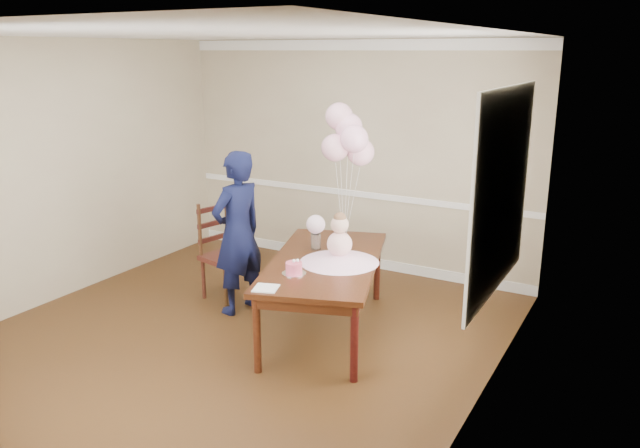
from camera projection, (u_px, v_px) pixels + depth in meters
The scene contains 49 objects.
floor at pixel (230, 342), 5.70m from camera, with size 4.50×5.00×0.00m, color #341D0D.
ceiling at pixel (217, 34), 4.98m from camera, with size 4.50×5.00×0.02m, color white.
wall_back at pixel (353, 156), 7.44m from camera, with size 4.50×0.02×2.70m, color tan.
wall_left at pixel (49, 174), 6.40m from camera, with size 0.02×5.00×2.70m, color tan.
wall_right at pixel (486, 235), 4.28m from camera, with size 0.02×5.00×2.70m, color tan.
chair_rail_trim at pixel (352, 193), 7.55m from camera, with size 4.50×0.02×0.07m, color white.
crown_molding at pixel (354, 45), 7.09m from camera, with size 4.50×0.02×0.12m, color white.
baseboard_trim at pixel (351, 259), 7.78m from camera, with size 4.50×0.02×0.12m, color white.
window_frame at pixel (502, 192), 4.66m from camera, with size 0.02×1.66×1.56m, color white.
window_blinds at pixel (500, 192), 4.67m from camera, with size 0.01×1.50×1.40m, color white.
dining_table_top at pixel (325, 262), 5.74m from camera, with size 0.95×1.91×0.05m, color black.
table_apron at pixel (325, 269), 5.76m from camera, with size 0.86×1.81×0.10m, color black.
table_leg_fl at pixel (257, 335), 5.08m from camera, with size 0.07×0.07×0.67m, color black.
table_leg_fr at pixel (354, 343), 4.94m from camera, with size 0.07×0.07×0.67m, color black.
table_leg_bl at pixel (303, 265), 6.74m from camera, with size 0.07×0.07×0.67m, color black.
table_leg_br at pixel (377, 269), 6.60m from camera, with size 0.07×0.07×0.67m, color black.
baby_skirt at pixel (339, 257), 5.65m from camera, with size 0.73×0.73×0.10m, color #F6B5D9.
baby_torso at pixel (340, 244), 5.62m from camera, with size 0.23×0.23×0.23m, color pink.
baby_head at pixel (340, 225), 5.57m from camera, with size 0.16×0.16×0.16m, color #D7AA94.
baby_hair at pixel (340, 218), 5.55m from camera, with size 0.11×0.11×0.11m, color brown.
cake_platter at pixel (294, 273), 5.36m from camera, with size 0.21×0.21×0.01m, color white.
birthday_cake at pixel (294, 268), 5.35m from camera, with size 0.14×0.14×0.10m, color #E04667.
cake_flower_a at pixel (294, 261), 5.33m from camera, with size 0.03×0.03×0.03m, color white.
cake_flower_b at pixel (298, 260), 5.35m from camera, with size 0.03×0.03×0.03m, color white.
rose_vase_near at pixel (316, 241), 6.01m from camera, with size 0.10×0.10×0.15m, color white.
roses_near at pixel (316, 224), 5.97m from camera, with size 0.18×0.18×0.18m, color silver.
napkin at pixel (266, 288), 5.03m from camera, with size 0.19×0.19×0.01m, color white.
balloon_weight at pixel (344, 242), 6.21m from camera, with size 0.04×0.04×0.02m, color #B6B6BA.
balloon_a at pixel (335, 148), 5.98m from camera, with size 0.27×0.27×0.27m, color #E9A5B8.
balloon_b at pixel (354, 139), 5.87m from camera, with size 0.27×0.27×0.27m, color #FFB4D6.
balloon_c at pixel (349, 127), 5.99m from camera, with size 0.27×0.27×0.27m, color #FFB4D3.
balloon_d at pixel (339, 116), 6.00m from camera, with size 0.27×0.27×0.27m, color #F0AAC0.
balloon_e at pixel (361, 152), 6.02m from camera, with size 0.27×0.27×0.27m, color #FFB4CD.
balloon_ribbon_a at pixel (340, 203), 6.11m from camera, with size 0.00×0.00×0.80m, color white.
balloon_ribbon_b at pixel (349, 199), 6.06m from camera, with size 0.00×0.00×0.90m, color silver.
balloon_ribbon_c at pixel (346, 193), 6.12m from camera, with size 0.00×0.00×0.99m, color white.
balloon_ribbon_d at pixel (342, 188), 6.13m from camera, with size 0.00×0.00×1.09m, color silver.
balloon_ribbon_e at pixel (352, 205), 6.13m from camera, with size 0.00×0.00×0.75m, color silver.
dining_chair_seat at pixel (227, 257), 6.60m from camera, with size 0.45×0.45×0.05m, color #3B1510.
chair_leg_fl at pixel (203, 279), 6.65m from camera, with size 0.04×0.04×0.44m, color #39160F.
chair_leg_fr at pixel (225, 287), 6.41m from camera, with size 0.04×0.04×0.44m, color #341E0E.
chair_leg_bl at pixel (230, 270), 6.91m from camera, with size 0.04×0.04×0.44m, color #331D0E.
chair_leg_br at pixel (252, 278), 6.67m from camera, with size 0.04×0.04×0.44m, color #3B1D10.
chair_back_post_l at pixel (200, 231), 6.52m from camera, with size 0.04×0.04×0.57m, color #3C2010.
chair_back_post_r at pixel (227, 224), 6.78m from camera, with size 0.04×0.04×0.57m, color #361F0E.
chair_slat_low at pixel (214, 238), 6.68m from camera, with size 0.03×0.41×0.05m, color #36130E.
chair_slat_mid at pixel (213, 223), 6.64m from camera, with size 0.03×0.41×0.05m, color #34110E.
chair_slat_top at pixel (213, 209), 6.59m from camera, with size 0.03×0.41×0.05m, color black.
woman at pixel (238, 233), 6.18m from camera, with size 0.60×0.40×1.65m, color black.
Camera 1 is at (3.26, -4.14, 2.57)m, focal length 35.00 mm.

